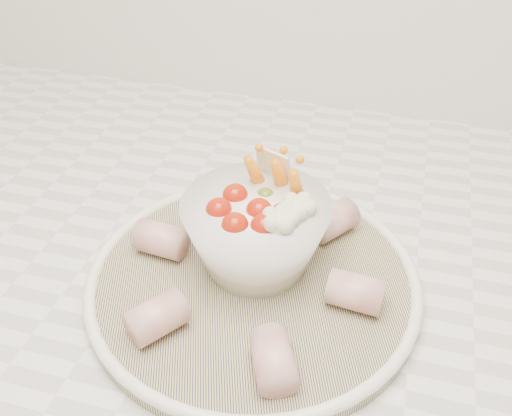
# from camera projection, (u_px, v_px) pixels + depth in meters

# --- Properties ---
(serving_platter) EXTENTS (0.42, 0.42, 0.02)m
(serving_platter) POSITION_uv_depth(u_px,v_px,m) (253.00, 280.00, 0.57)
(serving_platter) COLOR navy
(serving_platter) RESTS_ON kitchen_counter
(veggie_bowl) EXTENTS (0.15, 0.15, 0.11)m
(veggie_bowl) POSITION_uv_depth(u_px,v_px,m) (257.00, 231.00, 0.56)
(veggie_bowl) COLOR white
(veggie_bowl) RESTS_ON serving_platter
(cured_meat_rolls) EXTENTS (0.26, 0.27, 0.03)m
(cured_meat_rolls) POSITION_uv_depth(u_px,v_px,m) (253.00, 264.00, 0.56)
(cured_meat_rolls) COLOR #BE5957
(cured_meat_rolls) RESTS_ON serving_platter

